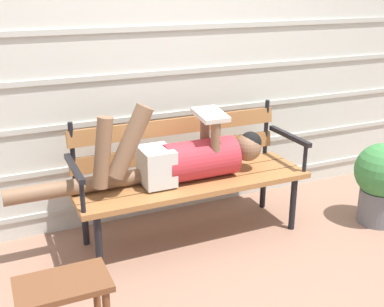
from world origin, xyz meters
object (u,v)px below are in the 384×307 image
footstool (64,297)px  potted_plant (381,179)px  reclining_person (179,158)px  park_bench (188,170)px

footstool → potted_plant: potted_plant is taller
reclining_person → potted_plant: (1.42, -0.36, -0.25)m
park_bench → potted_plant: park_bench is taller
potted_plant → footstool: bearing=-170.1°
potted_plant → park_bench: bearing=161.9°
park_bench → potted_plant: bearing=-18.1°
park_bench → potted_plant: (1.33, -0.43, -0.13)m
reclining_person → footstool: reclining_person is taller
park_bench → footstool: bearing=-139.7°
footstool → potted_plant: (2.32, 0.41, 0.03)m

